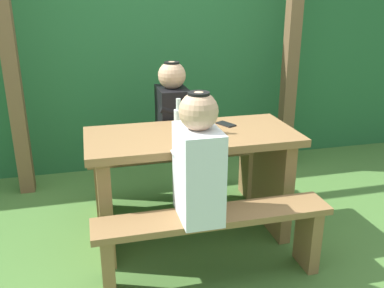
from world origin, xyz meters
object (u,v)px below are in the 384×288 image
Objects in this scene: drinking_glass at (195,123)px; bottle_left at (179,122)px; bench_near at (214,233)px; cell_phone at (226,124)px; person_black_coat at (173,112)px; picnic_table at (192,168)px; person_white_shirt at (198,161)px; bench_far at (176,166)px; bottle_right at (200,117)px.

bottle_left is at bearing -136.19° from drinking_glass.
cell_phone is (0.28, 0.64, 0.46)m from bench_near.
person_black_coat is at bearing 98.42° from drinking_glass.
drinking_glass reaches higher than picnic_table.
bottle_left is at bearing -97.69° from person_black_coat.
bench_near is 0.47m from person_white_shirt.
bottle_left reaches higher than cell_phone.
cell_phone is at bearing -55.32° from bench_far.
cell_phone is at bearing 28.72° from bottle_right.
person_white_shirt is 1.00× the size of person_black_coat.
picnic_table is 10.00× the size of cell_phone.
person_white_shirt is (-0.10, -1.04, 0.46)m from bench_far.
bottle_right is (0.15, 0.05, 0.00)m from bottle_left.
cell_phone reaches higher than bench_far.
bottle_right reaches higher than cell_phone.
bench_far is (0.00, 0.52, -0.20)m from picnic_table.
drinking_glass is at bearing 98.36° from bottle_right.
person_black_coat reaches higher than cell_phone.
picnic_table is 17.59× the size of drinking_glass.
person_black_coat is 2.88× the size of bottle_left.
person_black_coat is 0.44m from drinking_glass.
bottle_right is at bearing -81.59° from person_black_coat.
drinking_glass is 0.24m from cell_phone.
bottle_left is 1.79× the size of cell_phone.
cell_phone is (0.22, 0.12, -0.10)m from bottle_right.
person_white_shirt is 0.74m from cell_phone.
person_white_shirt is 5.14× the size of cell_phone.
bench_near is at bearing -95.77° from bottle_right.
bottle_left reaches higher than picnic_table.
bench_far is 17.59× the size of drinking_glass.
bench_near is at bearing -1.97° from person_white_shirt.
bottle_right is at bearing 84.23° from bench_near.
cell_phone is (0.28, 0.12, 0.26)m from picnic_table.
cell_phone reaches higher than picnic_table.
bench_far is 0.77m from bottle_right.
bottle_left is (-0.14, -0.13, 0.06)m from drinking_glass.
person_black_coat is 9.04× the size of drinking_glass.
bottle_right is (0.05, 0.52, 0.56)m from bench_near.
bottle_right reaches higher than bench_near.
bottle_left is at bearing -154.50° from picnic_table.
bench_near is at bearing -90.00° from bench_far.
person_black_coat is 5.14× the size of cell_phone.
person_white_shirt is 2.86× the size of bottle_right.
bottle_right is (0.05, -0.00, 0.36)m from picnic_table.
person_white_shirt is 9.04× the size of drinking_glass.
cell_phone is at bearing 8.35° from drinking_glass.
bottle_left is at bearing 178.37° from cell_phone.
drinking_glass is 0.11m from bottle_right.
person_white_shirt reaches higher than bottle_left.
picnic_table reaches higher than bench_far.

